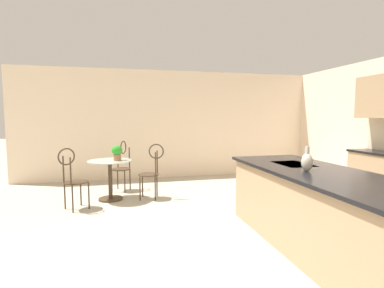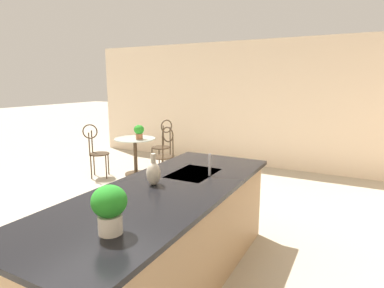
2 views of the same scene
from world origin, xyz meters
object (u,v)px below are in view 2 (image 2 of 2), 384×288
chair_near_window (163,142)px  chair_by_island (96,148)px  chair_toward_desk (164,152)px  potted_plant_on_table (139,131)px  potted_plant_counter_far (109,206)px  vase_on_counter (153,173)px  bistro_table (135,153)px

chair_near_window → chair_by_island: size_ratio=1.00×
chair_toward_desk → potted_plant_on_table: chair_toward_desk is taller
potted_plant_on_table → potted_plant_counter_far: (3.51, 2.45, 0.20)m
chair_near_window → chair_by_island: same height
chair_near_window → potted_plant_counter_far: size_ratio=3.39×
chair_toward_desk → potted_plant_counter_far: bearing=28.0°
chair_by_island → potted_plant_counter_far: 4.44m
chair_by_island → potted_plant_on_table: bearing=122.0°
chair_near_window → vase_on_counter: bearing=31.9°
bistro_table → potted_plant_on_table: size_ratio=2.89×
chair_near_window → chair_toward_desk: 0.96m
bistro_table → chair_by_island: bearing=-50.2°
bistro_table → chair_by_island: size_ratio=0.77×
bistro_table → potted_plant_counter_far: (3.55, 2.59, 0.65)m
chair_by_island → potted_plant_on_table: 0.90m
chair_by_island → vase_on_counter: 3.62m
potted_plant_counter_far → chair_by_island: bearing=-134.1°
potted_plant_on_table → chair_near_window: bearing=173.6°
potted_plant_counter_far → vase_on_counter: size_ratio=1.07×
chair_near_window → potted_plant_counter_far: (4.23, 2.37, 0.52)m
potted_plant_on_table → bistro_table: bearing=-104.7°
chair_by_island → potted_plant_on_table: (-0.44, 0.71, 0.33)m
chair_toward_desk → potted_plant_counter_far: (3.44, 1.83, 0.52)m
bistro_table → vase_on_counter: vase_on_counter is taller
chair_by_island → potted_plant_on_table: chair_by_island is taller
bistro_table → vase_on_counter: bearing=40.8°
chair_by_island → vase_on_counter: bearing=52.8°
vase_on_counter → bistro_table: bearing=-139.2°
chair_by_island → vase_on_counter: vase_on_counter is taller
potted_plant_counter_far → bistro_table: bearing=-143.9°
chair_toward_desk → potted_plant_on_table: bearing=-96.7°
potted_plant_on_table → potted_plant_counter_far: potted_plant_counter_far is taller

